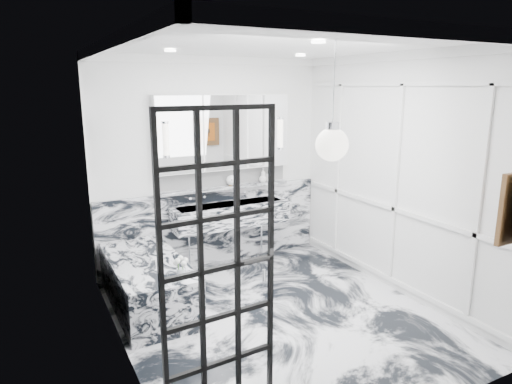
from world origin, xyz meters
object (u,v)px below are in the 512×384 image
trough_sink (230,214)px  bathtub (147,283)px  crittall_door (220,268)px  mirror_cabinet (224,133)px

trough_sink → bathtub: (-1.33, -0.66, -0.45)m
crittall_door → mirror_cabinet: 3.09m
trough_sink → bathtub: size_ratio=0.97×
bathtub → crittall_door: bearing=-87.8°
crittall_door → mirror_cabinet: bearing=61.7°
crittall_door → trough_sink: (1.25, 2.58, -0.41)m
trough_sink → bathtub: trough_sink is taller
mirror_cabinet → trough_sink: bearing=-90.0°
crittall_door → bathtub: 2.10m
mirror_cabinet → bathtub: bearing=-147.9°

